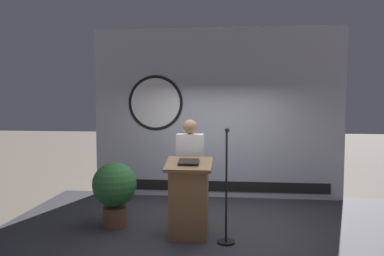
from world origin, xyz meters
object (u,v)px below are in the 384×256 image
object	(u,v)px
microphone_stand	(226,202)
podium	(189,199)
potted_plant	(115,188)
speaker_person	(190,172)

from	to	relation	value
microphone_stand	podium	bearing A→B (deg)	169.10
potted_plant	speaker_person	bearing A→B (deg)	7.62
speaker_person	podium	bearing A→B (deg)	-85.53
podium	microphone_stand	world-z (taller)	microphone_stand
microphone_stand	potted_plant	distance (m)	1.74
microphone_stand	potted_plant	size ratio (longest dim) A/B	1.57
speaker_person	potted_plant	distance (m)	1.17
podium	potted_plant	size ratio (longest dim) A/B	1.13
speaker_person	potted_plant	xyz separation A→B (m)	(-1.13, -0.15, -0.24)
podium	microphone_stand	size ratio (longest dim) A/B	0.72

